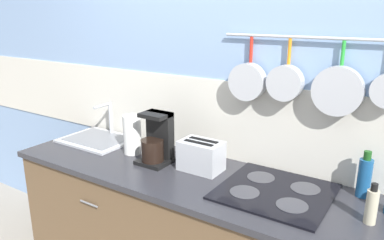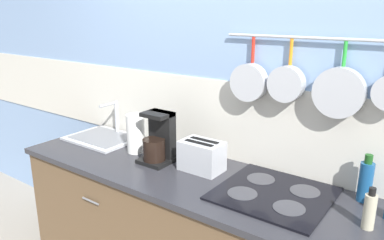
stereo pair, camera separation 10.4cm
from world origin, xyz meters
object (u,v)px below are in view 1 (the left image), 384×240
Objects in this scene: coffee_maker at (156,142)px; bottle_cooking_wine at (365,177)px; paper_towel_roll at (132,134)px; bottle_vinegar at (372,206)px; toaster at (201,156)px.

bottle_cooking_wine is (1.15, 0.21, -0.02)m from coffee_maker.
paper_towel_roll is 1.06× the size of bottle_cooking_wine.
paper_towel_roll is 1.34× the size of bottle_vinegar.
bottle_vinegar is at bearing -2.76° from paper_towel_roll.
paper_towel_roll is at bearing -178.66° from toaster.
bottle_vinegar is at bearing -74.00° from bottle_cooking_wine.
paper_towel_roll is at bearing 177.24° from bottle_vinegar.
bottle_cooking_wine is at bearing 11.05° from toaster.
bottle_vinegar is (1.44, -0.07, -0.04)m from paper_towel_roll.
toaster is 0.93m from bottle_vinegar.
paper_towel_roll is 0.98× the size of toaster.
paper_towel_roll reaches higher than bottle_cooking_wine.
coffee_maker reaches higher than toaster.
coffee_maker is 0.30m from toaster.
coffee_maker is at bearing 178.34° from bottle_vinegar.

